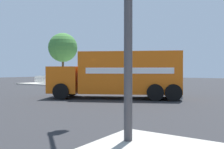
{
  "coord_description": "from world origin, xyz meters",
  "views": [
    {
      "loc": [
        13.01,
        10.48,
        1.78
      ],
      "look_at": [
        0.16,
        1.86,
        1.55
      ],
      "focal_mm": 39.62,
      "sensor_mm": 36.0,
      "label": 1
    }
  ],
  "objects": [
    {
      "name": "sidewalk_corner_near",
      "position": [
        -12.59,
        -12.59,
        0.07
      ],
      "size": [
        11.3,
        11.3,
        0.14
      ],
      "primitive_type": "cube",
      "color": "#B2ADA0",
      "rests_on": "ground"
    },
    {
      "name": "picket_fence_run",
      "position": [
        -12.59,
        -18.0,
        0.62
      ],
      "size": [
        5.5,
        0.05,
        0.95
      ],
      "color": "white",
      "rests_on": "sidewalk_corner_near"
    },
    {
      "name": "pedestrian_near_corner",
      "position": [
        -9.49,
        -14.48,
        1.13
      ],
      "size": [
        0.53,
        0.26,
        1.73
      ],
      "color": "black",
      "rests_on": "sidewalk_corner_near"
    },
    {
      "name": "delivery_truck",
      "position": [
        -0.56,
        1.96,
        1.55
      ],
      "size": [
        6.07,
        8.56,
        2.97
      ],
      "color": "orange",
      "rests_on": "ground"
    },
    {
      "name": "ground_plane",
      "position": [
        0.0,
        0.0,
        0.0
      ],
      "size": [
        100.0,
        100.0,
        0.0
      ],
      "primitive_type": "plane",
      "color": "#2B2B2D"
    },
    {
      "name": "shade_tree_near",
      "position": [
        -12.37,
        -15.0,
        5.08
      ],
      "size": [
        4.12,
        4.12,
        7.02
      ],
      "color": "brown",
      "rests_on": "sidewalk_corner_near"
    }
  ]
}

